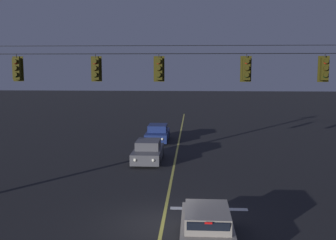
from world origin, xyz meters
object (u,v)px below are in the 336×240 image
at_px(traffic_light_centre, 159,69).
at_px(car_oncoming_trailing, 158,134).
at_px(traffic_light_rightmost, 325,69).
at_px(car_oncoming_lead, 148,152).
at_px(car_waiting_near_lane, 207,229).
at_px(traffic_light_leftmost, 17,69).
at_px(traffic_light_right_inner, 246,69).
at_px(traffic_light_left_inner, 96,69).

height_order(traffic_light_centre, car_oncoming_trailing, traffic_light_centre).
distance_m(traffic_light_rightmost, car_oncoming_lead, 13.21).
xyz_separation_m(car_waiting_near_lane, car_oncoming_trailing, (-3.46, 20.31, -0.00)).
bearing_deg(traffic_light_centre, traffic_light_leftmost, 180.00).
bearing_deg(traffic_light_right_inner, traffic_light_left_inner, 180.00).
distance_m(traffic_light_rightmost, car_oncoming_trailing, 18.83).
bearing_deg(traffic_light_left_inner, car_waiting_near_lane, -42.61).
relative_size(traffic_light_rightmost, car_waiting_near_lane, 0.28).
height_order(traffic_light_left_inner, traffic_light_right_inner, same).
xyz_separation_m(traffic_light_rightmost, car_oncoming_trailing, (-8.56, 15.86, -5.47)).
xyz_separation_m(traffic_light_centre, car_waiting_near_lane, (2.03, -4.45, -5.47)).
distance_m(car_waiting_near_lane, car_oncoming_lead, 13.36).
height_order(car_waiting_near_lane, car_oncoming_trailing, same).
relative_size(traffic_light_leftmost, car_oncoming_lead, 0.28).
bearing_deg(car_oncoming_lead, car_oncoming_trailing, 90.05).
xyz_separation_m(traffic_light_leftmost, traffic_light_right_inner, (10.19, 0.00, 0.00)).
bearing_deg(car_oncoming_trailing, traffic_light_leftmost, -107.34).
xyz_separation_m(traffic_light_left_inner, car_oncoming_trailing, (1.37, 15.86, -5.47)).
bearing_deg(car_oncoming_lead, traffic_light_leftmost, -120.38).
bearing_deg(car_oncoming_lead, traffic_light_centre, -80.42).
xyz_separation_m(traffic_light_centre, traffic_light_right_inner, (3.80, 0.00, 0.00)).
bearing_deg(traffic_light_leftmost, traffic_light_left_inner, 0.00).
height_order(car_waiting_near_lane, car_oncoming_lead, same).
bearing_deg(car_oncoming_lead, traffic_light_rightmost, -44.68).
xyz_separation_m(car_oncoming_lead, car_oncoming_trailing, (-0.01, 7.41, 0.00)).
relative_size(traffic_light_centre, car_oncoming_lead, 0.28).
bearing_deg(traffic_light_centre, traffic_light_left_inner, 180.00).
xyz_separation_m(traffic_light_leftmost, car_waiting_near_lane, (8.41, -4.45, -5.47)).
bearing_deg(traffic_light_centre, traffic_light_rightmost, 0.00).
distance_m(traffic_light_leftmost, traffic_light_centre, 6.38).
bearing_deg(traffic_light_leftmost, traffic_light_right_inner, 0.00).
distance_m(traffic_light_left_inner, car_oncoming_lead, 10.17).
bearing_deg(traffic_light_right_inner, traffic_light_centre, 180.00).
distance_m(traffic_light_right_inner, car_oncoming_trailing, 17.58).
xyz_separation_m(traffic_light_right_inner, car_oncoming_trailing, (-5.24, 15.86, -5.47)).
distance_m(traffic_light_leftmost, traffic_light_right_inner, 10.19).
bearing_deg(car_oncoming_trailing, traffic_light_centre, -84.84).
distance_m(traffic_light_centre, traffic_light_rightmost, 7.12).
bearing_deg(car_waiting_near_lane, car_oncoming_trailing, 99.67).
bearing_deg(traffic_light_rightmost, traffic_light_centre, 180.00).
height_order(traffic_light_left_inner, car_oncoming_lead, traffic_light_left_inner).
xyz_separation_m(car_waiting_near_lane, car_oncoming_lead, (-3.46, 12.90, -0.00)).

